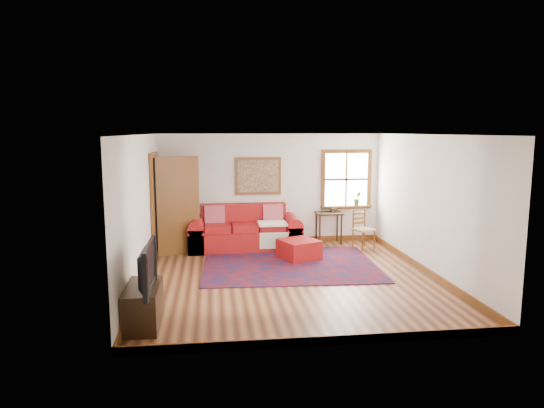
{
  "coord_description": "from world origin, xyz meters",
  "views": [
    {
      "loc": [
        -1.33,
        -8.14,
        2.56
      ],
      "look_at": [
        -0.24,
        0.6,
        1.23
      ],
      "focal_mm": 32.0,
      "sensor_mm": 36.0,
      "label": 1
    }
  ],
  "objects": [
    {
      "name": "room_envelope",
      "position": [
        0.0,
        0.02,
        1.65
      ],
      "size": [
        5.04,
        5.54,
        2.52
      ],
      "color": "silver",
      "rests_on": "ground"
    },
    {
      "name": "side_table",
      "position": [
        1.31,
        2.53,
        0.59
      ],
      "size": [
        0.6,
        0.45,
        0.72
      ],
      "color": "black",
      "rests_on": "ground"
    },
    {
      "name": "candle_hurricane",
      "position": [
        -2.22,
        -1.47,
        0.62
      ],
      "size": [
        0.12,
        0.12,
        0.18
      ],
      "color": "silver",
      "rests_on": "media_cabinet"
    },
    {
      "name": "red_leather_sofa",
      "position": [
        -0.64,
        2.28,
        0.32
      ],
      "size": [
        2.43,
        1.0,
        0.95
      ],
      "color": "maroon",
      "rests_on": "ground"
    },
    {
      "name": "framed_artwork",
      "position": [
        -0.3,
        2.71,
        1.55
      ],
      "size": [
        1.05,
        0.07,
        0.85
      ],
      "color": "brown",
      "rests_on": "ground"
    },
    {
      "name": "persian_rug",
      "position": [
        0.12,
        0.8,
        0.01
      ],
      "size": [
        3.39,
        2.77,
        0.02
      ],
      "primitive_type": "cube",
      "rotation": [
        0.0,
        0.0,
        -0.04
      ],
      "color": "#5E0D15",
      "rests_on": "ground"
    },
    {
      "name": "media_cabinet",
      "position": [
        -2.27,
        -1.82,
        0.27
      ],
      "size": [
        0.44,
        0.97,
        0.53
      ],
      "primitive_type": "cube",
      "color": "black",
      "rests_on": "ground"
    },
    {
      "name": "ladder_back_chair",
      "position": [
        1.92,
        1.96,
        0.45
      ],
      "size": [
        0.52,
        0.51,
        0.85
      ],
      "color": "tan",
      "rests_on": "ground"
    },
    {
      "name": "ground",
      "position": [
        0.0,
        0.0,
        0.0
      ],
      "size": [
        5.5,
        5.5,
        0.0
      ],
      "primitive_type": "plane",
      "color": "#492413",
      "rests_on": "ground"
    },
    {
      "name": "doorway",
      "position": [
        -2.21,
        1.78,
        1.07
      ],
      "size": [
        0.89,
        1.08,
        2.14
      ],
      "color": "black",
      "rests_on": "ground"
    },
    {
      "name": "television",
      "position": [
        -2.25,
        -2.0,
        0.84
      ],
      "size": [
        0.14,
        1.07,
        0.61
      ],
      "primitive_type": "imported",
      "rotation": [
        0.0,
        0.0,
        1.57
      ],
      "color": "black",
      "rests_on": "media_cabinet"
    },
    {
      "name": "red_ottoman",
      "position": [
        0.38,
        1.23,
        0.2
      ],
      "size": [
        0.9,
        0.9,
        0.39
      ],
      "primitive_type": "cube",
      "rotation": [
        0.0,
        0.0,
        0.4
      ],
      "color": "maroon",
      "rests_on": "ground"
    },
    {
      "name": "window",
      "position": [
        1.78,
        2.7,
        1.31
      ],
      "size": [
        1.18,
        0.2,
        1.38
      ],
      "color": "white",
      "rests_on": "ground"
    }
  ]
}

